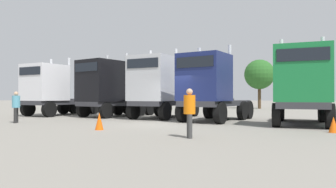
% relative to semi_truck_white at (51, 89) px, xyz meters
% --- Properties ---
extents(ground, '(200.00, 200.00, 0.00)m').
position_rel_semi_truck_white_xyz_m(ground, '(10.54, -2.70, -1.94)').
color(ground, gray).
extents(semi_truck_white, '(2.67, 5.75, 4.28)m').
position_rel_semi_truck_white_xyz_m(semi_truck_white, '(0.00, 0.00, 0.00)').
color(semi_truck_white, '#333338').
rests_on(semi_truck_white, ground).
extents(semi_truck_black, '(3.29, 5.94, 4.43)m').
position_rel_semi_truck_white_xyz_m(semi_truck_black, '(4.41, 0.84, 0.08)').
color(semi_truck_black, '#333338').
rests_on(semi_truck_black, ground).
extents(semi_truck_silver, '(2.55, 5.74, 4.48)m').
position_rel_semi_truck_white_xyz_m(semi_truck_silver, '(8.42, 0.84, 0.08)').
color(semi_truck_silver, '#333338').
rests_on(semi_truck_silver, ground).
extents(semi_truck_navy, '(3.02, 6.01, 4.30)m').
position_rel_semi_truck_white_xyz_m(semi_truck_navy, '(12.13, 0.22, -0.01)').
color(semi_truck_navy, '#333338').
rests_on(semi_truck_navy, ground).
extents(semi_truck_green, '(3.09, 6.47, 4.32)m').
position_rel_semi_truck_white_xyz_m(semi_truck_green, '(16.93, -0.09, -0.00)').
color(semi_truck_green, '#333338').
rests_on(semi_truck_green, ground).
extents(visitor_in_hivis, '(0.55, 0.55, 1.68)m').
position_rel_semi_truck_white_xyz_m(visitor_in_hivis, '(13.90, -6.63, -0.97)').
color(visitor_in_hivis, '#3A3A3A').
rests_on(visitor_in_hivis, ground).
extents(visitor_with_camera, '(0.56, 0.56, 1.67)m').
position_rel_semi_truck_white_xyz_m(visitor_with_camera, '(3.23, -5.27, -0.98)').
color(visitor_with_camera, '#262626').
rests_on(visitor_with_camera, ground).
extents(traffic_cone_mid, '(0.36, 0.36, 0.63)m').
position_rel_semi_truck_white_xyz_m(traffic_cone_mid, '(18.25, -2.63, -1.63)').
color(traffic_cone_mid, '#F2590C').
rests_on(traffic_cone_mid, ground).
extents(traffic_cone_far, '(0.36, 0.36, 0.73)m').
position_rel_semi_truck_white_xyz_m(traffic_cone_far, '(9.49, -6.00, -1.58)').
color(traffic_cone_far, '#F2590C').
rests_on(traffic_cone_far, ground).
extents(oak_far_left, '(4.39, 4.39, 6.65)m').
position_rel_semi_truck_white_xyz_m(oak_far_left, '(-0.60, 18.19, 2.50)').
color(oak_far_left, '#4C3823').
rests_on(oak_far_left, ground).
extents(oak_far_centre, '(3.47, 3.47, 5.74)m').
position_rel_semi_truck_white_xyz_m(oak_far_centre, '(10.77, 21.08, 2.03)').
color(oak_far_centre, '#4C3823').
rests_on(oak_far_centre, ground).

